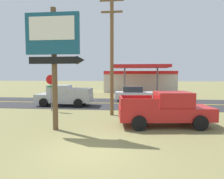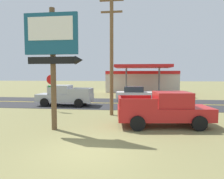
% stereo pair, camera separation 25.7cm
% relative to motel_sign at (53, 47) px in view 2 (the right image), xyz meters
% --- Properties ---
extents(ground_plane, '(180.00, 180.00, 0.00)m').
position_rel_motel_sign_xyz_m(ground_plane, '(2.44, -2.74, -4.35)').
color(ground_plane, olive).
extents(road_asphalt, '(140.00, 8.00, 0.02)m').
position_rel_motel_sign_xyz_m(road_asphalt, '(2.44, 10.26, -4.34)').
color(road_asphalt, '#2B2B2D').
rests_on(road_asphalt, ground).
extents(road_centre_line, '(126.00, 0.20, 0.01)m').
position_rel_motel_sign_xyz_m(road_centre_line, '(2.44, 10.26, -4.33)').
color(road_centre_line, gold).
rests_on(road_centre_line, road_asphalt).
extents(motel_sign, '(3.07, 0.54, 6.37)m').
position_rel_motel_sign_xyz_m(motel_sign, '(0.00, 0.00, 0.00)').
color(motel_sign, brown).
rests_on(motel_sign, ground).
extents(stop_sign, '(0.80, 0.08, 2.95)m').
position_rel_motel_sign_xyz_m(stop_sign, '(-2.53, 5.42, -2.32)').
color(stop_sign, slate).
rests_on(stop_sign, ground).
extents(utility_pole, '(1.70, 0.26, 8.65)m').
position_rel_motel_sign_xyz_m(utility_pole, '(2.52, 4.30, 0.25)').
color(utility_pole, brown).
rests_on(utility_pole, ground).
extents(gas_station, '(12.00, 11.50, 4.40)m').
position_rel_motel_sign_xyz_m(gas_station, '(5.24, 25.35, -2.40)').
color(gas_station, beige).
rests_on(gas_station, ground).
extents(pickup_red_parked_on_lawn, '(5.40, 2.71, 1.96)m').
position_rel_motel_sign_xyz_m(pickup_red_parked_on_lawn, '(5.91, 1.54, -3.39)').
color(pickup_red_parked_on_lawn, red).
rests_on(pickup_red_parked_on_lawn, ground).
extents(pickup_silver_on_road, '(5.20, 2.24, 1.96)m').
position_rel_motel_sign_xyz_m(pickup_silver_on_road, '(-2.50, 8.26, -3.39)').
color(pickup_silver_on_road, '#A8AAAF').
rests_on(pickup_silver_on_road, ground).
extents(car_white_mid_lane, '(4.20, 2.00, 1.64)m').
position_rel_motel_sign_xyz_m(car_white_mid_lane, '(4.17, 12.26, -3.52)').
color(car_white_mid_lane, silver).
rests_on(car_white_mid_lane, ground).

